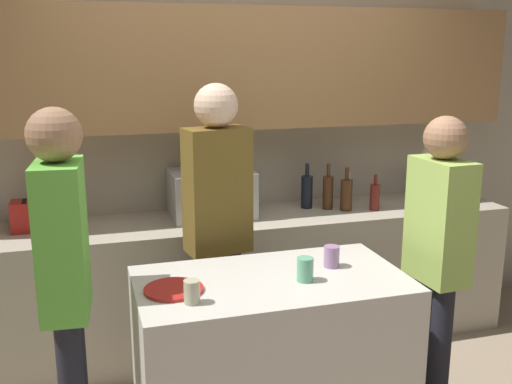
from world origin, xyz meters
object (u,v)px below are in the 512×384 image
object	(u,v)px
cup_2	(305,269)
bottle_2	(346,194)
cup_0	(332,256)
person_left	(65,270)
potted_plant	(430,172)
bottle_4	(375,196)
bottle_0	(307,191)
bottle_1	(328,192)
cup_1	(192,292)
person_center	(438,246)
toaster	(34,215)
bottle_3	(348,191)
plate_on_island	(174,289)
person_right	(218,214)
microwave	(211,194)

from	to	relation	value
cup_2	bottle_2	bearing A→B (deg)	57.42
cup_0	person_left	bearing A→B (deg)	179.29
potted_plant	bottle_4	size ratio (longest dim) A/B	1.63
bottle_0	cup_2	distance (m)	1.40
potted_plant	bottle_1	size ratio (longest dim) A/B	1.27
cup_1	person_center	xyz separation A→B (m)	(1.30, 0.22, 0.00)
potted_plant	person_center	xyz separation A→B (m)	(-0.67, -1.15, -0.12)
toaster	potted_plant	distance (m)	2.67
toaster	bottle_1	xyz separation A→B (m)	(1.86, -0.05, 0.03)
bottle_2	bottle_3	size ratio (longest dim) A/B	1.26
potted_plant	bottle_2	world-z (taller)	potted_plant
bottle_3	cup_1	distance (m)	1.97
potted_plant	plate_on_island	bearing A→B (deg)	-148.92
plate_on_island	bottle_2	bearing A→B (deg)	39.76
potted_plant	cup_0	xyz separation A→B (m)	(-1.25, -1.14, -0.12)
bottle_2	person_right	world-z (taller)	person_right
plate_on_island	cup_0	bearing A→B (deg)	5.99
bottle_3	person_right	bearing A→B (deg)	-149.30
cup_0	toaster	bearing A→B (deg)	141.06
person_center	cup_1	bearing A→B (deg)	96.53
toaster	person_right	distance (m)	1.15
person_right	toaster	bearing A→B (deg)	-41.74
person_center	person_right	xyz separation A→B (m)	(-1.01, 0.56, 0.10)
cup_0	cup_2	size ratio (longest dim) A/B	0.94
toaster	person_right	bearing A→B (deg)	-31.30
person_center	person_right	distance (m)	1.16
cup_0	person_left	distance (m)	1.23
toaster	bottle_0	bearing A→B (deg)	0.69
bottle_3	cup_1	bearing A→B (deg)	-133.94
person_left	cup_1	bearing A→B (deg)	68.48
bottle_1	cup_1	world-z (taller)	bottle_1
potted_plant	plate_on_island	xyz separation A→B (m)	(-2.03, -1.22, -0.16)
bottle_2	bottle_1	bearing A→B (deg)	146.38
bottle_0	cup_0	bearing A→B (deg)	-105.61
potted_plant	bottle_0	world-z (taller)	potted_plant
bottle_4	bottle_3	bearing A→B (deg)	117.18
person_left	person_right	xyz separation A→B (m)	(0.79, 0.53, 0.04)
plate_on_island	cup_0	size ratio (longest dim) A/B	2.50
bottle_0	bottle_3	size ratio (longest dim) A/B	1.33
person_center	bottle_3	bearing A→B (deg)	-6.03
cup_0	plate_on_island	bearing A→B (deg)	-174.01
bottle_1	cup_2	bearing A→B (deg)	-117.45
toaster	bottle_2	world-z (taller)	bottle_2
toaster	cup_1	world-z (taller)	toaster
person_right	bottle_0	bearing A→B (deg)	-151.38
bottle_2	cup_1	size ratio (longest dim) A/B	2.90
plate_on_island	person_center	distance (m)	1.36
bottle_4	bottle_0	bearing A→B (deg)	156.77
microwave	bottle_0	distance (m)	0.67
bottle_3	cup_2	world-z (taller)	bottle_3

